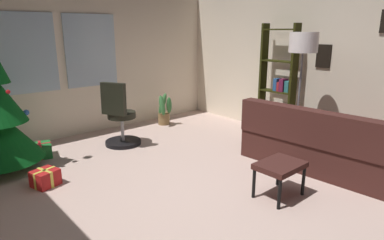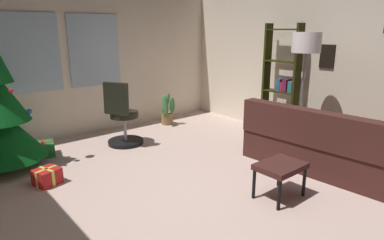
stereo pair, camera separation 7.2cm
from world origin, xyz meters
name	(u,v)px [view 2 (the right image)]	position (x,y,z in m)	size (l,w,h in m)	color
ground_plane	(212,199)	(0.00, 0.00, -0.05)	(5.19, 6.19, 0.10)	beige
wall_back_with_windows	(86,58)	(-0.02, 3.14, 1.30)	(5.19, 0.12, 2.59)	#EFDFC5
wall_right_with_frames	(341,62)	(2.64, 0.00, 1.30)	(0.12, 6.19, 2.59)	#EFDFC5
couch	(333,146)	(1.78, -0.45, 0.28)	(1.73, 1.95, 0.83)	#3F1E1A
footstool	(280,168)	(0.51, -0.50, 0.34)	(0.51, 0.38, 0.39)	#3F1E1A
gift_box_red	(47,177)	(-1.31, 1.45, 0.10)	(0.33, 0.31, 0.20)	red
gift_box_green	(44,149)	(-1.06, 2.44, 0.10)	(0.36, 0.36, 0.20)	#1E722D
office_chair	(123,120)	(0.06, 2.11, 0.40)	(0.58, 0.56, 1.02)	black
bookshelf	(281,88)	(2.38, 0.84, 0.82)	(0.18, 0.64, 1.87)	black
floor_lamp	(306,50)	(1.95, 0.18, 1.50)	(0.40, 0.40, 1.74)	slate
potted_plant	(167,112)	(1.27, 2.58, 0.26)	(0.33, 0.36, 0.64)	olive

